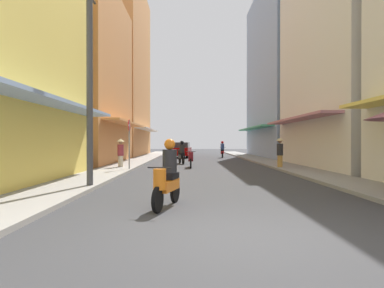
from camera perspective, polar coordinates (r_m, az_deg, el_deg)
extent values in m
plane|color=#38383A|center=(22.46, 1.75, -3.46)|extent=(93.25, 93.25, 0.00)
cube|color=#9E9991|center=(22.79, -10.38, -3.26)|extent=(1.99, 50.38, 0.12)
cube|color=gray|center=(23.14, 13.69, -3.21)|extent=(1.99, 50.38, 0.12)
cube|color=#8CA5CC|center=(11.55, -23.19, 6.77)|extent=(1.10, 11.48, 0.12)
cube|color=#D88C4C|center=(24.88, -19.34, 10.52)|extent=(6.00, 10.43, 11.79)
cube|color=#D88C4C|center=(23.62, -11.25, 3.52)|extent=(1.10, 9.38, 0.12)
cube|color=#D88C4C|center=(36.87, -13.10, 12.02)|extent=(6.00, 12.47, 17.89)
cube|color=silver|center=(35.54, -7.57, 2.47)|extent=(1.10, 11.22, 0.12)
cube|color=silver|center=(22.02, 26.63, 16.12)|extent=(6.00, 10.71, 14.99)
cube|color=#B7727F|center=(19.90, 17.55, 4.09)|extent=(1.10, 9.64, 0.12)
cube|color=#8CA5CC|center=(33.82, 16.48, 11.60)|extent=(6.00, 13.45, 16.18)
cube|color=#4CB28C|center=(32.36, 10.52, 2.67)|extent=(1.10, 12.10, 0.12)
cylinder|color=black|center=(18.80, -0.21, -3.36)|extent=(0.08, 0.56, 0.56)
cylinder|color=black|center=(20.05, -0.24, -3.12)|extent=(0.08, 0.56, 0.56)
cube|color=maroon|center=(19.46, -0.22, -2.58)|extent=(0.28, 1.00, 0.24)
cube|color=black|center=(19.65, -0.23, -1.97)|extent=(0.28, 0.56, 0.14)
cylinder|color=maroon|center=(18.90, -0.21, -2.06)|extent=(0.28, 0.28, 0.45)
cylinder|color=black|center=(18.90, -0.21, -1.30)|extent=(0.55, 0.03, 0.03)
cylinder|color=black|center=(7.17, -5.92, -9.49)|extent=(0.22, 0.56, 0.56)
cylinder|color=black|center=(8.34, -2.93, -8.09)|extent=(0.22, 0.56, 0.56)
cube|color=orange|center=(7.77, -4.20, -7.08)|extent=(0.52, 1.04, 0.24)
cube|color=black|center=(7.93, -3.74, -5.47)|extent=(0.41, 0.61, 0.14)
cylinder|color=orange|center=(7.23, -5.58, -6.05)|extent=(0.28, 0.28, 0.45)
cylinder|color=black|center=(7.20, -5.58, -4.07)|extent=(0.54, 0.17, 0.03)
cylinder|color=#262628|center=(7.86, -3.85, -2.97)|extent=(0.34, 0.34, 0.55)
sphere|color=orange|center=(7.84, -3.85, -0.05)|extent=(0.26, 0.26, 0.26)
cylinder|color=black|center=(23.27, -2.12, -2.64)|extent=(0.20, 0.56, 0.56)
cylinder|color=black|center=(22.04, -1.53, -2.80)|extent=(0.20, 0.56, 0.56)
cube|color=black|center=(22.60, -1.81, -2.17)|extent=(0.48, 1.04, 0.24)
cube|color=black|center=(22.39, -1.71, -1.68)|extent=(0.39, 0.61, 0.14)
cylinder|color=black|center=(23.13, -2.06, -1.61)|extent=(0.28, 0.28, 0.45)
cylinder|color=black|center=(23.12, -2.06, -0.99)|extent=(0.54, 0.15, 0.03)
cylinder|color=#262628|center=(22.43, -1.74, -0.78)|extent=(0.34, 0.34, 0.55)
sphere|color=black|center=(22.43, -1.74, 0.24)|extent=(0.26, 0.26, 0.26)
cylinder|color=black|center=(32.13, 5.30, -1.80)|extent=(0.16, 0.57, 0.56)
cylinder|color=black|center=(30.88, 5.20, -1.89)|extent=(0.16, 0.57, 0.56)
cube|color=red|center=(31.45, 5.25, -1.45)|extent=(0.42, 1.03, 0.24)
cube|color=black|center=(31.24, 5.23, -1.09)|extent=(0.36, 0.59, 0.14)
cylinder|color=red|center=(31.99, 5.29, -1.06)|extent=(0.28, 0.28, 0.45)
cylinder|color=black|center=(31.98, 5.29, -0.61)|extent=(0.55, 0.11, 0.03)
cylinder|color=#334C8C|center=(31.28, 5.24, -0.45)|extent=(0.34, 0.34, 0.55)
sphere|color=red|center=(31.28, 5.24, 0.28)|extent=(0.26, 0.26, 0.26)
cube|color=#8C0000|center=(31.44, -1.98, -1.26)|extent=(2.10, 4.23, 0.70)
cube|color=#333D47|center=(31.28, -2.01, -0.26)|extent=(1.77, 2.23, 0.60)
cylinder|color=black|center=(32.78, -3.03, -1.69)|extent=(0.23, 0.65, 0.64)
cylinder|color=black|center=(32.61, -0.42, -1.70)|extent=(0.23, 0.65, 0.64)
cylinder|color=black|center=(30.30, -3.65, -1.86)|extent=(0.23, 0.65, 0.64)
cylinder|color=black|center=(30.13, -0.82, -1.87)|extent=(0.23, 0.65, 0.64)
cylinder|color=#BF8C3F|center=(18.88, 14.86, -3.05)|extent=(0.28, 0.28, 0.76)
cylinder|color=#262628|center=(18.85, 14.87, -0.92)|extent=(0.34, 0.34, 0.64)
sphere|color=#9E7256|center=(18.85, 14.87, 0.48)|extent=(0.22, 0.22, 0.22)
cone|color=#D1B77A|center=(18.85, 14.87, 0.79)|extent=(0.44, 0.44, 0.16)
cylinder|color=beige|center=(18.80, -12.17, -3.10)|extent=(0.28, 0.28, 0.74)
cylinder|color=#99333F|center=(18.77, -12.17, -1.03)|extent=(0.34, 0.34, 0.62)
sphere|color=tan|center=(18.76, -12.17, 0.35)|extent=(0.22, 0.22, 0.22)
cone|color=#D1B77A|center=(18.76, -12.17, 0.66)|extent=(0.44, 0.44, 0.16)
cylinder|color=#4C4C4F|center=(11.28, -17.17, 9.98)|extent=(0.20, 0.20, 6.78)
cylinder|color=gray|center=(17.29, -10.73, -0.31)|extent=(0.07, 0.07, 2.60)
cylinder|color=red|center=(17.31, -10.74, 3.17)|extent=(0.02, 0.60, 0.60)
cube|color=white|center=(17.31, -10.74, 3.17)|extent=(0.03, 0.40, 0.10)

